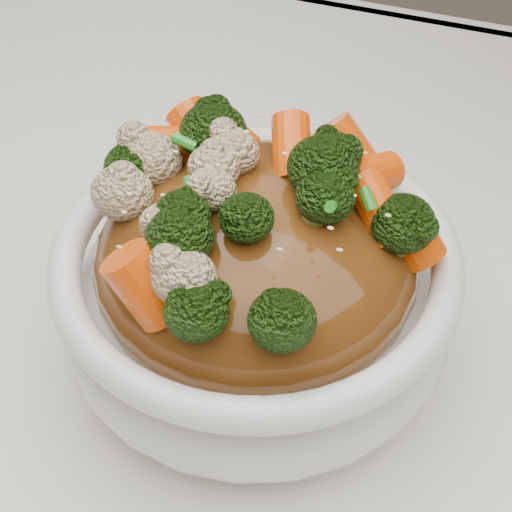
% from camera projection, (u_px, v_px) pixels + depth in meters
% --- Properties ---
extents(tablecloth, '(1.20, 0.80, 0.04)m').
position_uv_depth(tablecloth, '(211.00, 340.00, 0.47)').
color(tablecloth, white).
rests_on(tablecloth, dining_table).
extents(bowl, '(0.24, 0.24, 0.08)m').
position_uv_depth(bowl, '(256.00, 297.00, 0.42)').
color(bowl, white).
rests_on(bowl, tablecloth).
extents(sauce_base, '(0.19, 0.19, 0.09)m').
position_uv_depth(sauce_base, '(256.00, 260.00, 0.40)').
color(sauce_base, '#582F0F').
rests_on(sauce_base, bowl).
extents(carrots, '(0.19, 0.19, 0.05)m').
position_uv_depth(carrots, '(256.00, 168.00, 0.35)').
color(carrots, '#F65208').
rests_on(carrots, sauce_base).
extents(broccoli, '(0.19, 0.19, 0.04)m').
position_uv_depth(broccoli, '(256.00, 169.00, 0.36)').
color(broccoli, black).
rests_on(broccoli, sauce_base).
extents(cauliflower, '(0.19, 0.19, 0.03)m').
position_uv_depth(cauliflower, '(256.00, 173.00, 0.36)').
color(cauliflower, beige).
rests_on(cauliflower, sauce_base).
extents(scallions, '(0.15, 0.15, 0.02)m').
position_uv_depth(scallions, '(256.00, 166.00, 0.35)').
color(scallions, '#258F21').
rests_on(scallions, sauce_base).
extents(sesame_seeds, '(0.17, 0.17, 0.01)m').
position_uv_depth(sesame_seeds, '(256.00, 166.00, 0.35)').
color(sesame_seeds, beige).
rests_on(sesame_seeds, sauce_base).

